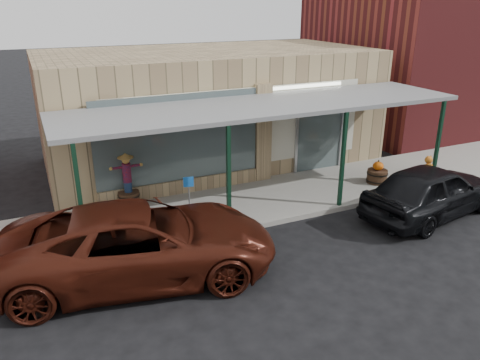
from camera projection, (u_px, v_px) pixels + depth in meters
name	position (u px, v px, depth m)	size (l,w,h in m)	color
ground	(330.00, 255.00, 11.57)	(120.00, 120.00, 0.00)	black
sidewalk	(264.00, 200.00, 14.59)	(40.00, 3.20, 0.15)	gray
storefront	(209.00, 107.00, 17.74)	(12.00, 6.25, 4.20)	tan
awning	(266.00, 107.00, 13.51)	(12.00, 3.00, 3.04)	slate
block_buildings_near	(246.00, 57.00, 18.80)	(61.00, 8.00, 8.00)	maroon
barrel_scarecrow	(128.00, 188.00, 13.86)	(0.97, 0.79, 1.63)	#46291C
barrel_pumpkin	(377.00, 175.00, 15.67)	(0.68, 0.68, 0.79)	#46291C
handicap_sign	(189.00, 194.00, 12.60)	(0.28, 0.08, 1.35)	gray
parked_sedan	(431.00, 190.00, 13.43)	(4.84, 2.60, 1.57)	black
car_maroon	(140.00, 242.00, 10.43)	(2.81, 6.08, 1.69)	#45170D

